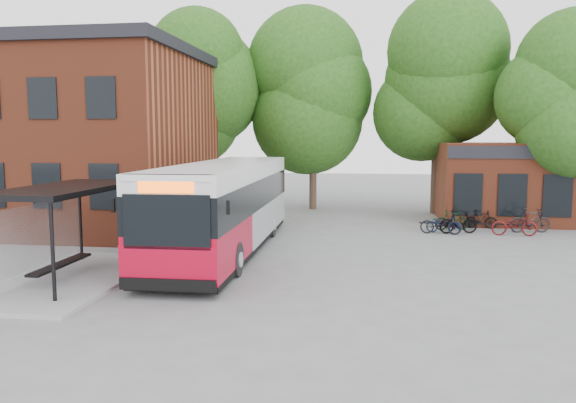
# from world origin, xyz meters

# --- Properties ---
(ground) EXTENTS (100.00, 100.00, 0.00)m
(ground) POSITION_xyz_m (0.00, 0.00, 0.00)
(ground) COLOR slate
(station_building) EXTENTS (18.40, 10.40, 8.50)m
(station_building) POSITION_xyz_m (-13.00, 9.00, 4.25)
(station_building) COLOR brown
(station_building) RESTS_ON ground
(bus_shelter) EXTENTS (3.60, 7.00, 2.90)m
(bus_shelter) POSITION_xyz_m (-4.50, -1.00, 1.45)
(bus_shelter) COLOR black
(bus_shelter) RESTS_ON ground
(bike_rail) EXTENTS (5.20, 0.10, 0.38)m
(bike_rail) POSITION_xyz_m (9.28, 10.00, 0.19)
(bike_rail) COLOR black
(bike_rail) RESTS_ON ground
(tree_0) EXTENTS (7.92, 7.92, 11.00)m
(tree_0) POSITION_xyz_m (-6.00, 16.00, 5.50)
(tree_0) COLOR #1E4712
(tree_0) RESTS_ON ground
(tree_1) EXTENTS (7.92, 7.92, 10.40)m
(tree_1) POSITION_xyz_m (1.00, 17.00, 5.20)
(tree_1) COLOR #1E4712
(tree_1) RESTS_ON ground
(tree_2) EXTENTS (7.92, 7.92, 11.00)m
(tree_2) POSITION_xyz_m (8.00, 16.00, 5.50)
(tree_2) COLOR #1E4712
(tree_2) RESTS_ON ground
(tree_3) EXTENTS (7.04, 7.04, 9.28)m
(tree_3) POSITION_xyz_m (13.00, 12.00, 4.64)
(tree_3) COLOR #1E4712
(tree_3) RESTS_ON ground
(city_bus) EXTENTS (3.03, 13.20, 3.34)m
(city_bus) POSITION_xyz_m (-0.98, 3.99, 1.67)
(city_bus) COLOR #AA0620
(city_bus) RESTS_ON ground
(bicycle_0) EXTENTS (1.86, 0.85, 0.95)m
(bicycle_0) POSITION_xyz_m (7.55, 9.03, 0.47)
(bicycle_0) COLOR black
(bicycle_0) RESTS_ON ground
(bicycle_1) EXTENTS (1.63, 0.71, 0.95)m
(bicycle_1) POSITION_xyz_m (8.17, 10.20, 0.47)
(bicycle_1) COLOR black
(bicycle_1) RESTS_ON ground
(bicycle_2) EXTENTS (1.64, 1.09, 0.81)m
(bicycle_2) POSITION_xyz_m (7.68, 9.23, 0.41)
(bicycle_2) COLOR #05184A
(bicycle_2) RESTS_ON ground
(bicycle_3) EXTENTS (1.81, 0.88, 1.05)m
(bicycle_3) POSITION_xyz_m (8.34, 9.26, 0.52)
(bicycle_3) COLOR black
(bicycle_3) RESTS_ON ground
(bicycle_5) EXTENTS (1.50, 0.55, 0.88)m
(bicycle_5) POSITION_xyz_m (9.61, 10.87, 0.44)
(bicycle_5) COLOR black
(bicycle_5) RESTS_ON ground
(bicycle_6) EXTENTS (1.92, 0.71, 1.00)m
(bicycle_6) POSITION_xyz_m (10.68, 9.06, 0.50)
(bicycle_6) COLOR #551011
(bicycle_6) RESTS_ON ground
(bicycle_7) EXTENTS (1.93, 0.88, 1.12)m
(bicycle_7) POSITION_xyz_m (11.59, 10.00, 0.56)
(bicycle_7) COLOR black
(bicycle_7) RESTS_ON ground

